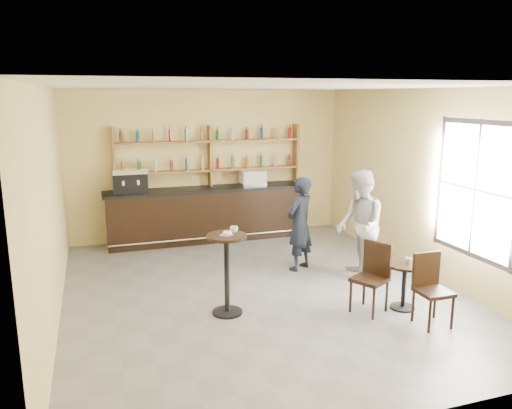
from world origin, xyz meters
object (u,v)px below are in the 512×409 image
object	(u,v)px
cafe_table	(404,286)
chair_south	(434,291)
espresso_machine	(130,180)
man_main	(300,224)
bar_counter	(206,214)
pedestal_table	(227,275)
chair_west	(370,279)
patron_second	(360,226)
pastry_case	(252,178)

from	to	relation	value
cafe_table	chair_south	xyz separation A→B (m)	(0.05, -0.60, 0.15)
cafe_table	espresso_machine	bearing A→B (deg)	128.51
espresso_machine	man_main	world-z (taller)	man_main
bar_counter	pedestal_table	size ratio (longest dim) A/B	3.63
cafe_table	chair_west	distance (m)	0.58
man_main	cafe_table	bearing A→B (deg)	79.05
cafe_table	patron_second	size ratio (longest dim) A/B	0.36
chair_south	patron_second	distance (m)	1.93
espresso_machine	chair_west	world-z (taller)	espresso_machine
man_main	chair_south	size ratio (longest dim) A/B	1.72
cafe_table	man_main	bearing A→B (deg)	110.75
man_main	espresso_machine	bearing A→B (deg)	-72.47
espresso_machine	chair_west	distance (m)	5.36
pedestal_table	man_main	size ratio (longest dim) A/B	0.69
pastry_case	man_main	bearing A→B (deg)	-90.52
espresso_machine	chair_south	xyz separation A→B (m)	(3.57, -5.02, -0.90)
chair_west	bar_counter	bearing A→B (deg)	168.67
pedestal_table	bar_counter	bearing A→B (deg)	81.73
bar_counter	espresso_machine	distance (m)	1.76
bar_counter	pedestal_table	xyz separation A→B (m)	(-0.55, -3.78, 0.01)
man_main	chair_west	xyz separation A→B (m)	(0.23, -2.01, -0.34)
espresso_machine	patron_second	world-z (taller)	patron_second
pastry_case	man_main	distance (m)	2.41
bar_counter	pastry_case	size ratio (longest dim) A/B	7.92
chair_south	espresso_machine	bearing A→B (deg)	125.24
pastry_case	man_main	xyz separation A→B (m)	(0.13, -2.36, -0.47)
bar_counter	cafe_table	xyz separation A→B (m)	(1.96, -4.42, -0.23)
chair_south	patron_second	xyz separation A→B (m)	(-0.08, 1.88, 0.45)
chair_west	patron_second	size ratio (longest dim) A/B	0.54
pastry_case	patron_second	size ratio (longest dim) A/B	0.28
chair_west	pedestal_table	bearing A→B (deg)	-136.01
man_main	pastry_case	bearing A→B (deg)	-118.60
pastry_case	cafe_table	world-z (taller)	pastry_case
pastry_case	cafe_table	xyz separation A→B (m)	(0.91, -4.42, -0.97)
cafe_table	patron_second	xyz separation A→B (m)	(-0.03, 1.28, 0.60)
espresso_machine	pedestal_table	world-z (taller)	espresso_machine
bar_counter	chair_south	distance (m)	5.41
pastry_case	chair_west	xyz separation A→B (m)	(0.36, -4.37, -0.81)
chair_south	pastry_case	bearing A→B (deg)	100.65
pedestal_table	cafe_table	world-z (taller)	pedestal_table
bar_counter	chair_west	size ratio (longest dim) A/B	4.20
man_main	chair_west	size ratio (longest dim) A/B	1.66
cafe_table	pedestal_table	bearing A→B (deg)	165.62
bar_counter	cafe_table	size ratio (longest dim) A/B	6.18
bar_counter	espresso_machine	size ratio (longest dim) A/B	6.26
chair_south	patron_second	bearing A→B (deg)	92.42
bar_counter	man_main	bearing A→B (deg)	-63.53
espresso_machine	pastry_case	xyz separation A→B (m)	(2.61, 0.00, -0.08)
chair_west	patron_second	xyz separation A→B (m)	(0.52, 1.23, 0.44)
chair_south	pedestal_table	bearing A→B (deg)	153.92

